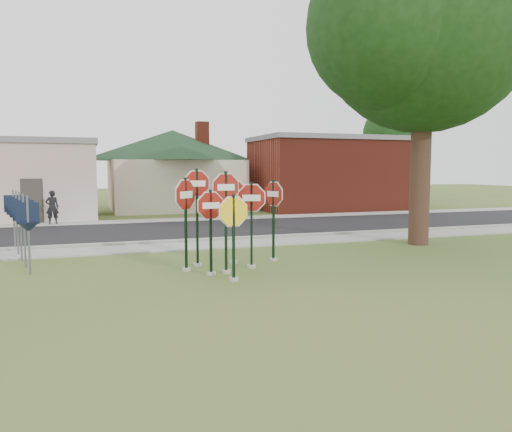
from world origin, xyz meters
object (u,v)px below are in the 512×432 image
object	(u,v)px
stop_sign_left	(211,222)
pedestrian	(52,207)
stop_sign_center	(226,208)
oak_tree	(425,24)
stop_sign_yellow	(234,227)

from	to	relation	value
stop_sign_left	pedestrian	size ratio (longest dim) A/B	1.40
stop_sign_center	pedestrian	distance (m)	13.99
stop_sign_center	oak_tree	distance (m)	10.07
stop_sign_center	stop_sign_yellow	size ratio (longest dim) A/B	1.25
stop_sign_left	oak_tree	distance (m)	10.61
stop_sign_yellow	stop_sign_left	distance (m)	0.89
stop_sign_left	stop_sign_center	bearing A→B (deg)	13.72
stop_sign_yellow	oak_tree	xyz separation A→B (m)	(7.84, 3.42, 6.29)
stop_sign_yellow	oak_tree	size ratio (longest dim) A/B	0.19
stop_sign_center	pedestrian	size ratio (longest dim) A/B	1.69
oak_tree	pedestrian	xyz separation A→B (m)	(-12.57, 10.61, -6.71)
oak_tree	pedestrian	bearing A→B (deg)	139.84
stop_sign_left	oak_tree	xyz separation A→B (m)	(8.19, 2.61, 6.23)
stop_sign_center	oak_tree	bearing A→B (deg)	17.89
stop_sign_left	oak_tree	size ratio (longest dim) A/B	0.20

